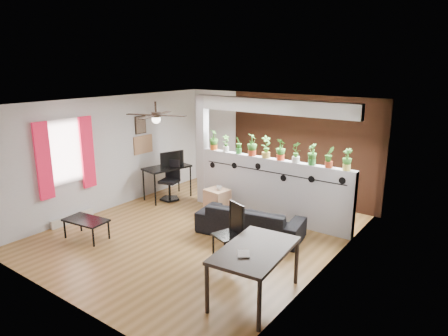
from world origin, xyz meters
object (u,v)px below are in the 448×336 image
(cup, at_px, (219,188))
(coffee_table, at_px, (86,221))
(potted_plant_2, at_px, (239,144))
(potted_plant_5, at_px, (281,149))
(potted_plant_4, at_px, (266,146))
(computer_desk, at_px, (167,170))
(dining_table, at_px, (255,254))
(potted_plant_7, at_px, (312,154))
(potted_plant_8, at_px, (329,156))
(office_chair, at_px, (170,183))
(potted_plant_0, at_px, (214,139))
(ceiling_fan, at_px, (156,116))
(potted_plant_9, at_px, (347,159))
(potted_plant_6, at_px, (296,151))
(sofa, at_px, (250,221))
(folding_chair, at_px, (232,228))
(cube_shelf, at_px, (217,202))
(potted_plant_3, at_px, (252,144))
(potted_plant_1, at_px, (226,143))

(cup, xyz_separation_m, coffee_table, (-1.33, -2.51, -0.28))
(potted_plant_2, height_order, potted_plant_5, potted_plant_5)
(potted_plant_4, bearing_deg, computer_desk, -172.59)
(dining_table, bearing_deg, coffee_table, -176.95)
(potted_plant_7, bearing_deg, potted_plant_8, 0.00)
(potted_plant_8, bearing_deg, potted_plant_5, 180.00)
(potted_plant_7, bearing_deg, potted_plant_2, -180.00)
(potted_plant_5, bearing_deg, potted_plant_8, 0.00)
(office_chair, bearing_deg, potted_plant_8, 5.41)
(potted_plant_0, xyz_separation_m, dining_table, (2.89, -2.82, -0.91))
(potted_plant_4, bearing_deg, potted_plant_0, 180.00)
(ceiling_fan, bearing_deg, potted_plant_9, 29.51)
(potted_plant_0, xyz_separation_m, cup, (0.52, -0.51, -0.96))
(ceiling_fan, height_order, potted_plant_6, ceiling_fan)
(potted_plant_5, bearing_deg, potted_plant_0, 180.00)
(potted_plant_5, height_order, cup, potted_plant_5)
(potted_plant_4, height_order, potted_plant_5, potted_plant_4)
(potted_plant_9, relative_size, sofa, 0.21)
(potted_plant_4, height_order, coffee_table, potted_plant_4)
(potted_plant_7, height_order, computer_desk, potted_plant_7)
(potted_plant_4, height_order, potted_plant_7, potted_plant_4)
(cup, distance_m, folding_chair, 2.18)
(potted_plant_5, xyz_separation_m, office_chair, (-2.84, -0.37, -1.15))
(coffee_table, bearing_deg, potted_plant_4, 53.75)
(cube_shelf, distance_m, office_chair, 1.57)
(office_chair, bearing_deg, cube_shelf, -5.05)
(folding_chair, height_order, coffee_table, folding_chair)
(ceiling_fan, xyz_separation_m, potted_plant_8, (2.83, 1.80, -0.74))
(potted_plant_6, xyz_separation_m, potted_plant_7, (0.35, 0.00, -0.00))
(potted_plant_6, relative_size, potted_plant_8, 1.03)
(potted_plant_3, relative_size, potted_plant_4, 1.00)
(potted_plant_4, bearing_deg, potted_plant_8, 0.00)
(potted_plant_5, relative_size, office_chair, 0.45)
(potted_plant_1, bearing_deg, cube_shelf, -76.43)
(potted_plant_3, relative_size, cube_shelf, 0.82)
(potted_plant_5, xyz_separation_m, potted_plant_7, (0.70, 0.00, -0.01))
(potted_plant_6, bearing_deg, sofa, -113.81)
(potted_plant_9, distance_m, coffee_table, 5.13)
(cup, relative_size, office_chair, 0.12)
(ceiling_fan, bearing_deg, cup, 67.25)
(sofa, relative_size, folding_chair, 1.91)
(sofa, xyz_separation_m, cube_shelf, (-1.19, 0.50, 0.00))
(cup, bearing_deg, cube_shelf, 180.00)
(potted_plant_0, distance_m, potted_plant_8, 2.81)
(potted_plant_3, distance_m, sofa, 1.76)
(ceiling_fan, height_order, potted_plant_8, ceiling_fan)
(potted_plant_9, height_order, office_chair, potted_plant_9)
(potted_plant_9, xyz_separation_m, folding_chair, (-1.16, -2.11, -0.96))
(potted_plant_0, height_order, coffee_table, potted_plant_0)
(potted_plant_7, relative_size, potted_plant_8, 1.03)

